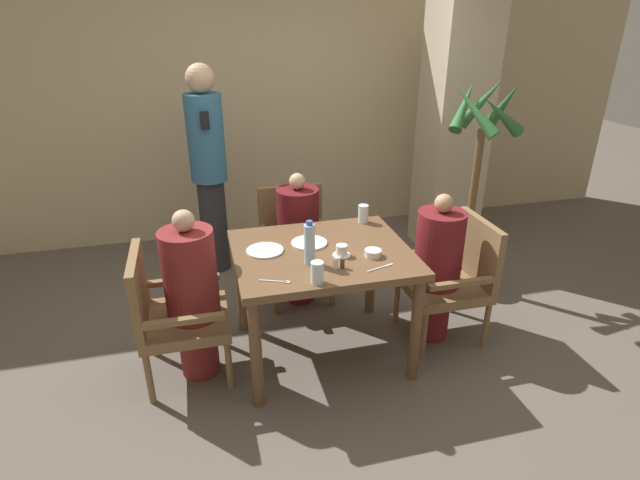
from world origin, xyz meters
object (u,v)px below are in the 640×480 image
(potted_palm, at_px, (471,213))
(glass_tall_mid, at_px, (317,273))
(water_bottle, at_px, (310,244))
(teacup_with_saucer, at_px, (342,251))
(diner_in_far_chair, at_px, (298,238))
(bowl_small, at_px, (373,253))
(diner_in_right_chair, at_px, (437,267))
(chair_left_side, at_px, (170,312))
(plate_main_right, at_px, (265,250))
(chair_right_side, at_px, (454,275))
(chair_far_side, at_px, (295,239))
(plate_main_left, at_px, (309,243))
(standing_host, at_px, (208,166))
(glass_tall_near, at_px, (363,214))
(diner_in_left_chair, at_px, (192,294))

(potted_palm, xyz_separation_m, glass_tall_mid, (-1.53, -1.01, 0.18))
(water_bottle, bearing_deg, teacup_with_saucer, 14.13)
(diner_in_far_chair, height_order, potted_palm, potted_palm)
(potted_palm, xyz_separation_m, bowl_small, (-1.12, -0.77, 0.14))
(diner_in_right_chair, xyz_separation_m, glass_tall_mid, (-0.94, -0.39, 0.29))
(chair_left_side, height_order, plate_main_right, chair_left_side)
(chair_right_side, distance_m, plate_main_right, 1.34)
(chair_right_side, height_order, teacup_with_saucer, chair_right_side)
(chair_right_side, xyz_separation_m, potted_palm, (0.45, 0.61, 0.19))
(chair_far_side, height_order, plate_main_left, chair_far_side)
(chair_left_side, distance_m, chair_right_side, 1.90)
(standing_host, bearing_deg, chair_right_side, -42.65)
(plate_main_left, height_order, glass_tall_near, glass_tall_near)
(chair_left_side, height_order, glass_tall_near, glass_tall_near)
(plate_main_right, bearing_deg, chair_far_side, 66.35)
(diner_in_far_chair, height_order, chair_right_side, diner_in_far_chair)
(diner_in_far_chair, relative_size, teacup_with_saucer, 9.54)
(standing_host, xyz_separation_m, water_bottle, (0.50, -1.59, -0.06))
(bowl_small, xyz_separation_m, water_bottle, (-0.40, 0.00, 0.11))
(chair_left_side, relative_size, standing_host, 0.49)
(glass_tall_mid, bearing_deg, chair_right_side, 20.04)
(glass_tall_mid, bearing_deg, standing_host, 104.75)
(plate_main_right, height_order, glass_tall_mid, glass_tall_mid)
(standing_host, height_order, glass_tall_near, standing_host)
(chair_left_side, height_order, diner_in_far_chair, diner_in_far_chair)
(water_bottle, bearing_deg, potted_palm, 26.93)
(diner_in_left_chair, xyz_separation_m, glass_tall_mid, (0.68, -0.39, 0.26))
(teacup_with_saucer, bearing_deg, diner_in_right_chair, 8.16)
(standing_host, xyz_separation_m, plate_main_left, (0.56, -1.32, -0.18))
(diner_in_left_chair, xyz_separation_m, potted_palm, (2.21, 0.61, 0.08))
(teacup_with_saucer, height_order, bowl_small, teacup_with_saucer)
(diner_in_far_chair, relative_size, bowl_small, 10.19)
(standing_host, distance_m, water_bottle, 1.67)
(chair_right_side, distance_m, plate_main_left, 1.06)
(diner_in_left_chair, distance_m, potted_palm, 2.30)
(water_bottle, distance_m, glass_tall_mid, 0.25)
(teacup_with_saucer, distance_m, water_bottle, 0.24)
(chair_left_side, xyz_separation_m, plate_main_left, (0.90, 0.12, 0.31))
(potted_palm, distance_m, teacup_with_saucer, 1.50)
(diner_in_far_chair, bearing_deg, plate_main_left, -95.06)
(potted_palm, bearing_deg, plate_main_right, -162.80)
(chair_left_side, distance_m, glass_tall_near, 1.45)
(standing_host, relative_size, plate_main_right, 7.65)
(chair_right_side, distance_m, glass_tall_near, 0.76)
(glass_tall_near, bearing_deg, chair_left_side, -164.50)
(glass_tall_near, bearing_deg, plate_main_right, -158.01)
(chair_left_side, height_order, chair_far_side, same)
(diner_in_far_chair, height_order, plate_main_right, diner_in_far_chair)
(plate_main_left, bearing_deg, diner_in_right_chair, -7.58)
(chair_far_side, relative_size, glass_tall_mid, 6.79)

